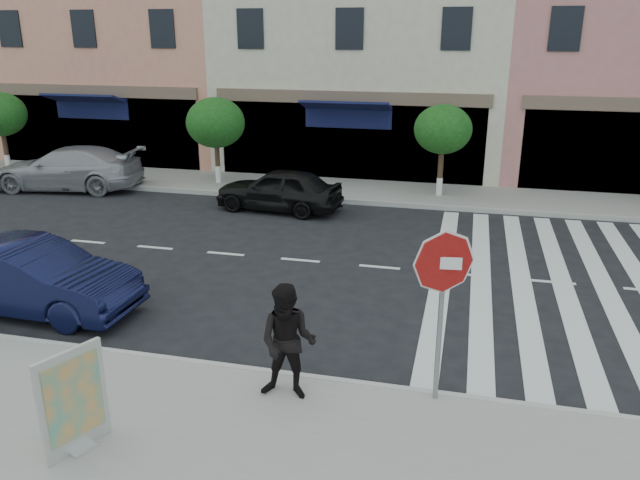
# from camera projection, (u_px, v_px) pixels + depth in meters

# --- Properties ---
(ground) EXTENTS (120.00, 120.00, 0.00)m
(ground) POSITION_uv_depth(u_px,v_px,m) (245.00, 332.00, 11.94)
(ground) COLOR black
(ground) RESTS_ON ground
(sidewalk_near) EXTENTS (60.00, 4.50, 0.15)m
(sidewalk_near) POSITION_uv_depth(u_px,v_px,m) (149.00, 450.00, 8.46)
(sidewalk_near) COLOR gray
(sidewalk_near) RESTS_ON ground
(sidewalk_far) EXTENTS (60.00, 3.00, 0.15)m
(sidewalk_far) POSITION_uv_depth(u_px,v_px,m) (353.00, 191.00, 22.03)
(sidewalk_far) COLOR gray
(sidewalk_far) RESTS_ON ground
(building_centre) EXTENTS (11.00, 9.00, 11.00)m
(building_centre) POSITION_uv_depth(u_px,v_px,m) (371.00, 29.00, 25.92)
(building_centre) COLOR beige
(building_centre) RESTS_ON ground
(street_tree_wa) EXTENTS (2.00, 2.00, 3.05)m
(street_tree_wa) POSITION_uv_depth(u_px,v_px,m) (0.00, 115.00, 24.27)
(street_tree_wa) COLOR #473323
(street_tree_wa) RESTS_ON sidewalk_far
(street_tree_wb) EXTENTS (2.10, 2.10, 3.06)m
(street_tree_wb) POSITION_uv_depth(u_px,v_px,m) (216.00, 123.00, 22.25)
(street_tree_wb) COLOR #473323
(street_tree_wb) RESTS_ON sidewalk_far
(street_tree_c) EXTENTS (1.90, 1.90, 3.04)m
(street_tree_c) POSITION_uv_depth(u_px,v_px,m) (443.00, 130.00, 20.44)
(street_tree_c) COLOR #473323
(street_tree_c) RESTS_ON sidewalk_far
(stop_sign) EXTENTS (0.95, 0.15, 2.70)m
(stop_sign) POSITION_uv_depth(u_px,v_px,m) (443.00, 280.00, 8.89)
(stop_sign) COLOR gray
(stop_sign) RESTS_ON sidewalk_near
(walker) EXTENTS (0.91, 0.72, 1.83)m
(walker) POSITION_uv_depth(u_px,v_px,m) (288.00, 342.00, 9.30)
(walker) COLOR black
(walker) RESTS_ON sidewalk_near
(poster_board) EXTENTS (0.45, 0.91, 1.47)m
(poster_board) POSITION_uv_depth(u_px,v_px,m) (74.00, 403.00, 8.15)
(poster_board) COLOR beige
(poster_board) RESTS_ON sidewalk_near
(car_near_mid) EXTENTS (4.49, 1.70, 1.46)m
(car_near_mid) POSITION_uv_depth(u_px,v_px,m) (31.00, 278.00, 12.59)
(car_near_mid) COLOR black
(car_near_mid) RESTS_ON ground
(car_far_left) EXTENTS (5.48, 2.79, 1.52)m
(car_far_left) POSITION_uv_depth(u_px,v_px,m) (68.00, 168.00, 22.32)
(car_far_left) COLOR #949499
(car_far_left) RESTS_ON ground
(car_far_mid) EXTENTS (4.14, 2.03, 1.36)m
(car_far_mid) POSITION_uv_depth(u_px,v_px,m) (279.00, 189.00, 19.71)
(car_far_mid) COLOR black
(car_far_mid) RESTS_ON ground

